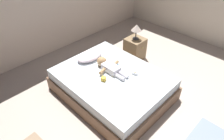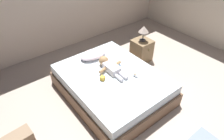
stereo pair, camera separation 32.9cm
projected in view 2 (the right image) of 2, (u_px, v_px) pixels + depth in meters
The scene contains 9 objects.
ground_plane at pixel (153, 123), 3.10m from camera, with size 8.00×8.00×0.00m, color #B7A597.
bed at pixel (112, 84), 3.49m from camera, with size 1.49×1.90×0.44m.
pillow at pixel (93, 54), 3.75m from camera, with size 0.53×0.34×0.12m.
baby at pixel (110, 66), 3.44m from camera, with size 0.47×0.66×0.17m.
toothbrush at pixel (119, 64), 3.60m from camera, with size 0.06×0.12×0.02m.
nightstand at pixel (142, 50), 4.34m from camera, with size 0.38×0.41×0.49m.
lamp at pixel (144, 30), 4.04m from camera, with size 0.21×0.21×0.33m.
toy_block at pixel (103, 78), 3.23m from camera, with size 0.09×0.09×0.07m.
baby_bottle at pixel (135, 75), 3.30m from camera, with size 0.07×0.10×0.07m.
Camera 2 is at (-1.71, -1.14, 2.55)m, focal length 31.64 mm.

